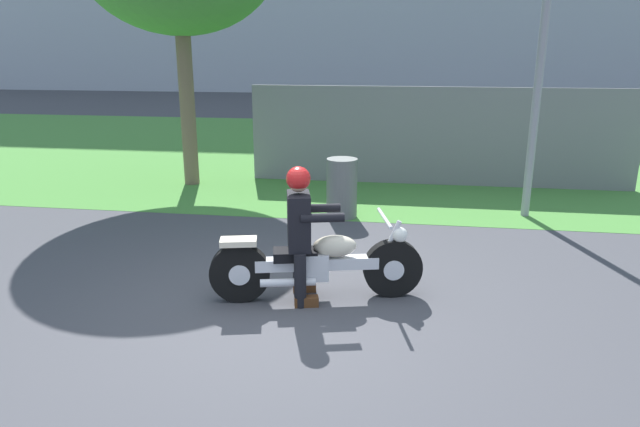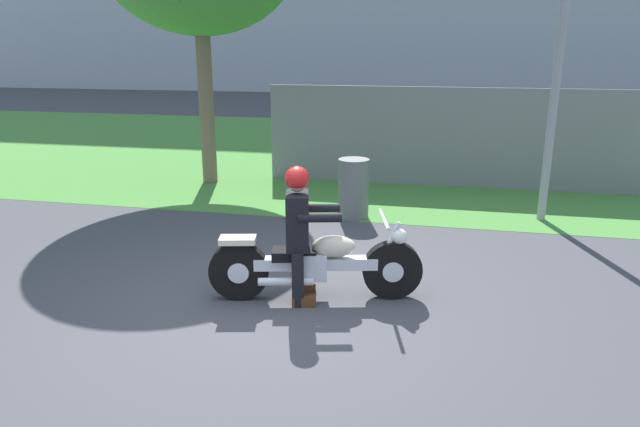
% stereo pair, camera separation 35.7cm
% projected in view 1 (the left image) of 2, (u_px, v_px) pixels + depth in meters
% --- Properties ---
extents(ground, '(120.00, 120.00, 0.00)m').
position_uv_depth(ground, '(273.00, 314.00, 5.54)').
color(ground, '#424247').
extents(grass_verge, '(60.00, 12.00, 0.01)m').
position_uv_depth(grass_verge, '(358.00, 151.00, 14.24)').
color(grass_verge, '#478438').
rests_on(grass_verge, ground).
extents(motorcycle_lead, '(2.13, 0.80, 0.86)m').
position_uv_depth(motorcycle_lead, '(318.00, 264.00, 5.79)').
color(motorcycle_lead, black).
rests_on(motorcycle_lead, ground).
extents(rider_lead, '(0.62, 0.55, 1.38)m').
position_uv_depth(rider_lead, '(301.00, 224.00, 5.66)').
color(rider_lead, black).
rests_on(rider_lead, ground).
extents(trash_can, '(0.46, 0.46, 0.90)m').
position_uv_depth(trash_can, '(342.00, 188.00, 8.59)').
color(trash_can, '#595E5B').
rests_on(trash_can, ground).
extents(fence_segment, '(7.00, 0.06, 1.80)m').
position_uv_depth(fence_segment, '(439.00, 137.00, 10.51)').
color(fence_segment, slate).
rests_on(fence_segment, ground).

